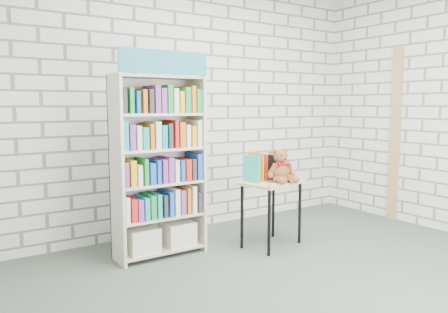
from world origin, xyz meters
TOP-DOWN VIEW (x-y plane):
  - ground at (0.00, 0.00)m, footprint 4.50×4.50m
  - room_shell at (0.00, 0.00)m, footprint 4.52×4.02m
  - bookshelf at (-0.76, 1.36)m, footprint 0.84×0.33m
  - display_table at (0.30, 0.98)m, footprint 0.70×0.56m
  - table_books at (0.27, 1.08)m, footprint 0.46×0.29m
  - teddy_bear at (0.34, 0.89)m, footprint 0.30×0.29m
  - door_trim at (2.23, 0.95)m, footprint 0.05×0.12m

SIDE VIEW (x-z plane):
  - ground at x=0.00m, z-range 0.00..0.00m
  - display_table at x=0.30m, z-range 0.24..0.90m
  - table_books at x=0.27m, z-range 0.66..0.92m
  - teddy_bear at x=0.34m, z-range 0.63..0.96m
  - bookshelf at x=-0.76m, z-range -0.08..1.81m
  - door_trim at x=2.23m, z-range 0.00..2.10m
  - room_shell at x=0.00m, z-range 0.38..3.19m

